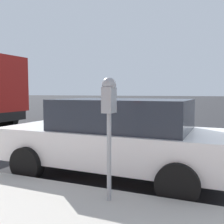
# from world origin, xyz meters

# --- Properties ---
(ground_plane) EXTENTS (220.00, 220.00, 0.00)m
(ground_plane) POSITION_xyz_m (0.00, 0.00, 0.00)
(ground_plane) COLOR #2B2B2D
(parking_meter) EXTENTS (0.21, 0.19, 1.66)m
(parking_meter) POSITION_xyz_m (-2.58, 0.84, 1.44)
(parking_meter) COLOR gray
(parking_meter) RESTS_ON sidewalk
(car_white) EXTENTS (2.02, 4.40, 1.50)m
(car_white) POSITION_xyz_m (-1.14, 1.30, 0.79)
(car_white) COLOR silver
(car_white) RESTS_ON ground_plane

